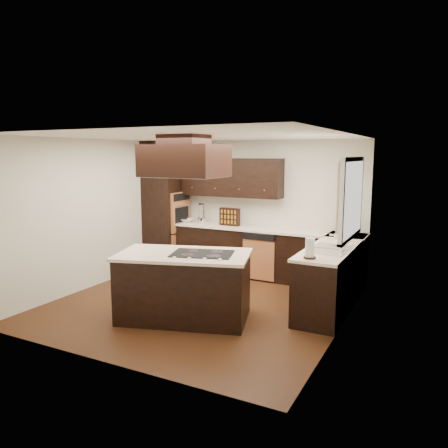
{
  "coord_description": "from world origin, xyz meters",
  "views": [
    {
      "loc": [
        3.21,
        -5.49,
        2.25
      ],
      "look_at": [
        0.1,
        0.6,
        1.15
      ],
      "focal_mm": 35.0,
      "sensor_mm": 36.0,
      "label": 1
    }
  ],
  "objects_px": {
    "island": "(184,287)",
    "spice_rack": "(230,217)",
    "oven_column": "(166,214)",
    "range_hood": "(184,161)"
  },
  "relations": [
    {
      "from": "island",
      "to": "spice_rack",
      "type": "relative_size",
      "value": 4.29
    },
    {
      "from": "spice_rack",
      "to": "oven_column",
      "type": "bearing_deg",
      "value": -173.34
    },
    {
      "from": "island",
      "to": "spice_rack",
      "type": "bearing_deg",
      "value": 84.2
    },
    {
      "from": "oven_column",
      "to": "spice_rack",
      "type": "bearing_deg",
      "value": 2.47
    },
    {
      "from": "island",
      "to": "range_hood",
      "type": "height_order",
      "value": "range_hood"
    },
    {
      "from": "oven_column",
      "to": "spice_rack",
      "type": "height_order",
      "value": "oven_column"
    },
    {
      "from": "island",
      "to": "range_hood",
      "type": "relative_size",
      "value": 1.63
    },
    {
      "from": "island",
      "to": "spice_rack",
      "type": "height_order",
      "value": "spice_rack"
    },
    {
      "from": "range_hood",
      "to": "spice_rack",
      "type": "xyz_separation_m",
      "value": [
        -0.47,
        2.32,
        -1.07
      ]
    },
    {
      "from": "island",
      "to": "spice_rack",
      "type": "xyz_separation_m",
      "value": [
        -0.47,
        2.37,
        0.65
      ]
    }
  ]
}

